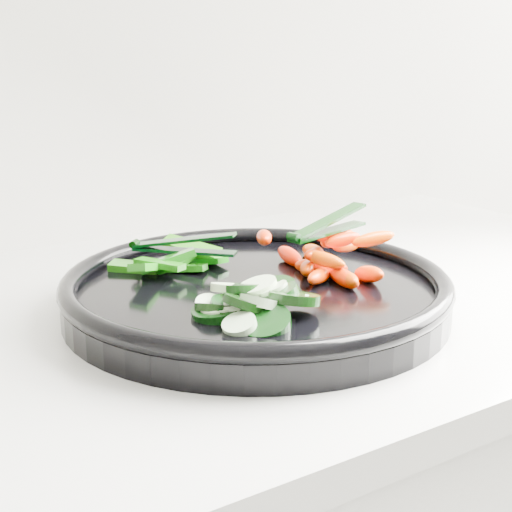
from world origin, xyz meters
TOP-DOWN VIEW (x-y plane):
  - veggie_tray at (0.44, 1.65)m, footprint 0.40×0.40m
  - cucumber_pile at (0.40, 1.59)m, footprint 0.12×0.12m
  - carrot_pile at (0.52, 1.64)m, footprint 0.13×0.15m
  - pepper_pile at (0.39, 1.74)m, footprint 0.12×0.10m
  - tong_carrot at (0.53, 1.64)m, footprint 0.11×0.04m
  - tong_pepper at (0.41, 1.74)m, footprint 0.09×0.09m

SIDE VIEW (x-z plane):
  - veggie_tray at x=0.44m, z-range 0.93..0.97m
  - cucumber_pile at x=0.40m, z-range 0.94..0.98m
  - pepper_pile at x=0.39m, z-range 0.95..0.98m
  - carrot_pile at x=0.52m, z-range 0.94..1.00m
  - tong_pepper at x=0.41m, z-range 0.97..0.99m
  - tong_carrot at x=0.53m, z-range 0.99..1.02m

